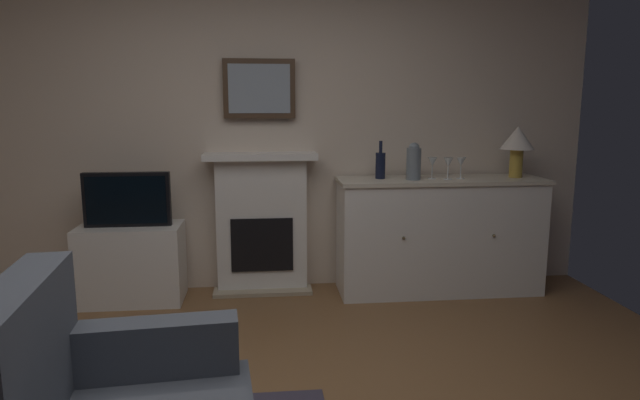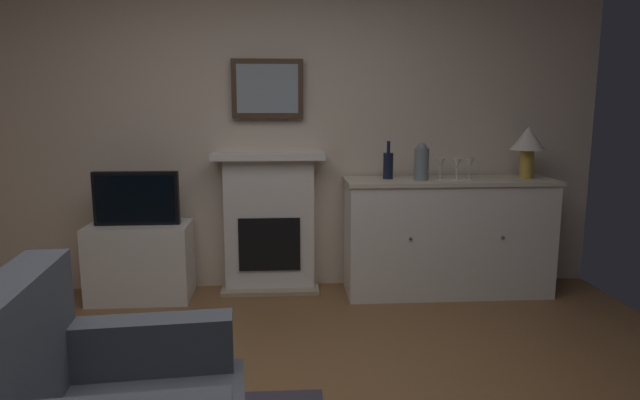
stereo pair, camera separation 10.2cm
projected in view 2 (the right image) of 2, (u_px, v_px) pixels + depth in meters
The scene contains 12 objects.
wall_rear at pixel (273, 108), 4.32m from camera, with size 5.22×0.06×2.89m, color beige.
fireplace_unit at pixel (269, 222), 4.35m from camera, with size 0.87×0.30×1.10m.
framed_picture at pixel (267, 89), 4.22m from camera, with size 0.55×0.04×0.45m.
sideboard_cabinet at pixel (447, 236), 4.28m from camera, with size 1.60×0.49×0.91m.
table_lamp at pixel (528, 142), 4.20m from camera, with size 0.26×0.26×0.40m.
wine_bottle at pixel (388, 165), 4.20m from camera, with size 0.08×0.08×0.29m.
wine_glass_left at pixel (441, 163), 4.17m from camera, with size 0.07×0.07×0.16m.
wine_glass_center at pixel (457, 164), 4.13m from camera, with size 0.07×0.07×0.16m.
wine_glass_right at pixel (470, 163), 4.16m from camera, with size 0.07×0.07×0.16m.
vase_decorative at pixel (422, 162), 4.12m from camera, with size 0.11×0.11×0.28m.
tv_cabinet at pixel (141, 262), 4.17m from camera, with size 0.75×0.42×0.58m.
tv_set at pixel (136, 198), 4.06m from camera, with size 0.62×0.07×0.40m.
Camera 2 is at (0.08, -2.09, 1.47)m, focal length 30.86 mm.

